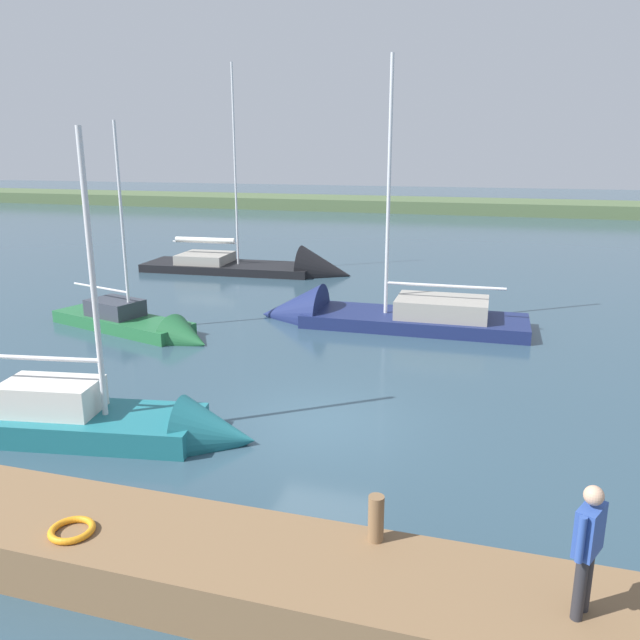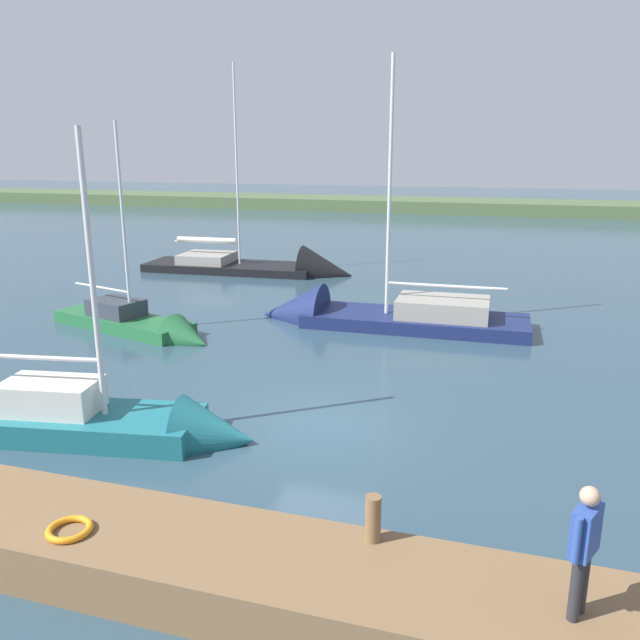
# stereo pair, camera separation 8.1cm
# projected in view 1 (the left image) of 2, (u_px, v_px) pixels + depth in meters

# --- Properties ---
(ground_plane) EXTENTS (200.00, 200.00, 0.00)m
(ground_plane) POSITION_uv_depth(u_px,v_px,m) (321.00, 423.00, 14.67)
(ground_plane) COLOR #2D4756
(far_shoreline) EXTENTS (180.00, 8.00, 2.40)m
(far_shoreline) POSITION_uv_depth(u_px,v_px,m) (471.00, 212.00, 64.84)
(far_shoreline) COLOR #4C603D
(far_shoreline) RESTS_ON ground_plane
(dock_pier) EXTENTS (23.56, 1.98, 0.77)m
(dock_pier) POSITION_uv_depth(u_px,v_px,m) (204.00, 563.00, 9.07)
(dock_pier) COLOR brown
(dock_pier) RESTS_ON ground_plane
(mooring_post_far) EXTENTS (0.23, 0.23, 0.69)m
(mooring_post_far) POSITION_uv_depth(u_px,v_px,m) (376.00, 518.00, 8.88)
(mooring_post_far) COLOR brown
(mooring_post_far) RESTS_ON dock_pier
(life_ring_buoy) EXTENTS (0.66, 0.66, 0.10)m
(life_ring_buoy) POSITION_uv_depth(u_px,v_px,m) (72.00, 530.00, 9.11)
(life_ring_buoy) COLOR orange
(life_ring_buoy) RESTS_ON dock_pier
(sailboat_outer_mooring) EXTENTS (6.97, 3.48, 7.82)m
(sailboat_outer_mooring) POSITION_uv_depth(u_px,v_px,m) (141.00, 328.00, 21.88)
(sailboat_outer_mooring) COLOR #236638
(sailboat_outer_mooring) RESTS_ON ground_plane
(sailboat_near_dock) EXTENTS (9.72, 2.77, 10.38)m
(sailboat_near_dock) POSITION_uv_depth(u_px,v_px,m) (362.00, 318.00, 23.05)
(sailboat_near_dock) COLOR navy
(sailboat_near_dock) RESTS_ON ground_plane
(sailboat_far_left) EXTENTS (11.04, 3.47, 11.60)m
(sailboat_far_left) POSITION_uv_depth(u_px,v_px,m) (274.00, 271.00, 32.51)
(sailboat_far_left) COLOR black
(sailboat_far_left) RESTS_ON ground_plane
(sailboat_far_right) EXTENTS (7.18, 2.92, 7.38)m
(sailboat_far_right) POSITION_uv_depth(u_px,v_px,m) (118.00, 429.00, 13.85)
(sailboat_far_right) COLOR #1E6B75
(sailboat_far_right) RESTS_ON ground_plane
(person_on_dock) EXTENTS (0.39, 0.59, 1.69)m
(person_on_dock) POSITION_uv_depth(u_px,v_px,m) (588.00, 542.00, 7.28)
(person_on_dock) COLOR #28282D
(person_on_dock) RESTS_ON dock_pier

